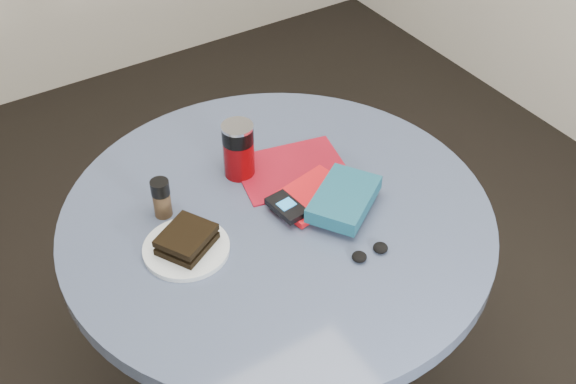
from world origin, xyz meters
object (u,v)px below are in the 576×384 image
plate (186,248)px  magazine (292,170)px  table (278,262)px  red_book (311,196)px  sandwich (187,239)px  pepper_grinder (161,198)px  mp3_player (286,207)px  headphones (370,252)px  soda_can (238,150)px  novel (344,199)px

plate → magazine: size_ratio=0.73×
table → red_book: size_ratio=5.51×
table → sandwich: bearing=179.2°
table → pepper_grinder: bearing=148.5°
magazine → mp3_player: 0.17m
pepper_grinder → headphones: 0.48m
soda_can → magazine: 0.15m
soda_can → magazine: (0.11, -0.06, -0.07)m
sandwich → novel: novel is taller
plate → magazine: 0.36m
table → soda_can: (-0.00, 0.17, 0.24)m
table → pepper_grinder: pepper_grinder is taller
plate → table: bearing=-0.8°
soda_can → red_book: size_ratio=0.79×
soda_can → pepper_grinder: size_ratio=1.47×
soda_can → headphones: bearing=-75.8°
sandwich → magazine: bearing=17.9°
headphones → pepper_grinder: bearing=131.8°
sandwich → red_book: (0.32, -0.01, -0.02)m
magazine → headphones: size_ratio=2.91×
magazine → pepper_grinder: bearing=-171.7°
table → plate: bearing=179.2°
magazine → red_book: red_book is taller
headphones → sandwich: bearing=145.3°
magazine → soda_can: bearing=164.7°
novel → mp3_player: size_ratio=1.83×
sandwich → red_book: size_ratio=0.80×
magazine → mp3_player: (-0.10, -0.13, 0.03)m
magazine → table: bearing=-122.6°
table → soda_can: bearing=90.4°
soda_can → pepper_grinder: bearing=-170.7°
red_book → novel: 0.09m
novel → mp3_player: (-0.12, 0.06, -0.01)m
table → magazine: magazine is taller
pepper_grinder → headphones: (0.32, -0.36, -0.04)m
headphones → mp3_player: bearing=112.9°
sandwich → pepper_grinder: 0.13m
red_book → headphones: 0.22m
plate → red_book: bearing=-1.2°
sandwich → novel: 0.37m
sandwich → red_book: bearing=-1.2°
table → magazine: 0.23m
novel → mp3_player: bearing=121.5°
mp3_player → sandwich: bearing=174.5°
pepper_grinder → red_book: 0.35m
plate → sandwich: bearing=0.6°
plate → soda_can: (0.23, 0.17, 0.07)m
pepper_grinder → red_book: (0.31, -0.14, -0.04)m
pepper_grinder → sandwich: bearing=-91.9°
red_book → magazine: bearing=68.7°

